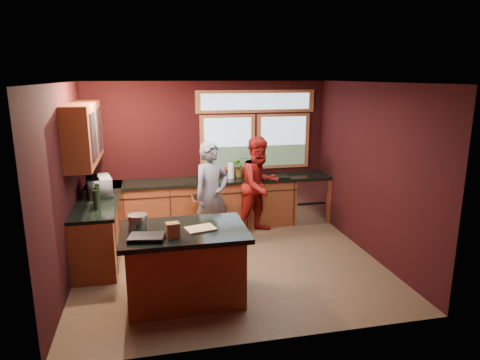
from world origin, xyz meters
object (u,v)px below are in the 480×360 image
object	(u,v)px
island	(185,264)
person_red	(260,185)
person_grey	(212,195)
cutting_board	(200,229)
stock_pot	(138,222)

from	to	relation	value
island	person_red	size ratio (longest dim) A/B	0.88
person_grey	cutting_board	distance (m)	1.80
person_grey	stock_pot	bearing A→B (deg)	-151.08
stock_pot	person_red	bearing A→B (deg)	43.69
person_red	stock_pot	xyz separation A→B (m)	(-2.09, -1.99, 0.16)
island	cutting_board	xyz separation A→B (m)	(0.20, -0.05, 0.48)
person_red	stock_pot	distance (m)	2.89
person_red	cutting_board	bearing A→B (deg)	-147.44
island	person_red	world-z (taller)	person_red
person_red	stock_pot	size ratio (longest dim) A/B	7.33
island	stock_pot	size ratio (longest dim) A/B	6.46
island	person_grey	bearing A→B (deg)	70.41
cutting_board	stock_pot	world-z (taller)	stock_pot
person_grey	person_red	size ratio (longest dim) A/B	1.00
island	person_grey	distance (m)	1.85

